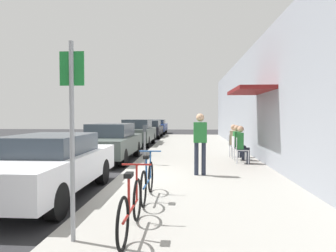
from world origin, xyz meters
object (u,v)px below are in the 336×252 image
object	(u,v)px
pedestrian_standing	(200,139)
parked_car_3	(150,129)
cafe_chair_2	(233,144)
seated_patron_2	(235,139)
street_sign	(72,125)
seated_patron_1	(238,141)
parked_car_0	(48,164)
parked_car_4	(157,126)
parked_car_2	(137,132)
parked_car_1	(110,142)
seated_patron_0	(242,143)
parking_meter	(145,142)
cafe_chair_0	(240,149)
bicycle_0	(131,208)
bicycle_1	(147,181)
cafe_chair_1	(237,146)

from	to	relation	value
pedestrian_standing	parked_car_3	bearing A→B (deg)	102.11
cafe_chair_2	seated_patron_2	size ratio (longest dim) A/B	0.67
street_sign	seated_patron_1	xyz separation A→B (m)	(3.36, 7.47, -0.82)
parked_car_0	parked_car_4	xyz separation A→B (m)	(0.00, 22.84, 0.01)
parked_car_2	parked_car_3	world-z (taller)	parked_car_2
parked_car_1	seated_patron_0	xyz separation A→B (m)	(4.86, -1.04, 0.07)
parked_car_1	seated_patron_1	bearing A→B (deg)	-2.84
parked_car_0	parking_meter	xyz separation A→B (m)	(1.55, 3.79, 0.18)
parked_car_4	seated_patron_2	size ratio (longest dim) A/B	3.41
parked_car_1	parked_car_4	size ratio (longest dim) A/B	1.00
cafe_chair_0	parked_car_0	bearing A→B (deg)	-138.73
seated_patron_0	seated_patron_1	world-z (taller)	same
pedestrian_standing	cafe_chair_0	bearing A→B (deg)	55.83
parked_car_0	parking_meter	size ratio (longest dim) A/B	3.33
parked_car_3	pedestrian_standing	bearing A→B (deg)	-77.89
seated_patron_1	parking_meter	bearing A→B (deg)	-159.86
parked_car_1	cafe_chair_0	world-z (taller)	parked_car_1
seated_patron_2	parked_car_4	bearing A→B (deg)	105.96
street_sign	bicycle_0	distance (m)	1.39
parking_meter	parked_car_0	bearing A→B (deg)	-112.24
bicycle_1	seated_patron_1	world-z (taller)	seated_patron_1
parked_car_4	street_sign	xyz separation A→B (m)	(1.50, -25.31, 0.92)
parked_car_4	bicycle_0	world-z (taller)	parked_car_4
pedestrian_standing	parked_car_1	bearing A→B (deg)	136.23
bicycle_1	parked_car_4	bearing A→B (deg)	95.42
cafe_chair_0	pedestrian_standing	size ratio (longest dim) A/B	0.51
cafe_chair_1	cafe_chair_2	xyz separation A→B (m)	(0.00, 0.85, 0.00)
parked_car_2	seated_patron_1	size ratio (longest dim) A/B	3.41
parked_car_0	parked_car_1	world-z (taller)	parked_car_1
parked_car_0	bicycle_0	xyz separation A→B (m)	(2.21, -2.17, -0.23)
parking_meter	bicycle_1	distance (m)	4.28
street_sign	bicycle_1	xyz separation A→B (m)	(0.71, 2.04, -1.16)
cafe_chair_2	street_sign	bearing A→B (deg)	-111.70
parked_car_4	cafe_chair_2	bearing A→B (deg)	-74.20
parked_car_3	bicycle_0	bearing A→B (deg)	-83.61
parked_car_1	parking_meter	world-z (taller)	parked_car_1
parked_car_2	cafe_chair_1	size ratio (longest dim) A/B	5.06
seated_patron_2	parked_car_0	bearing A→B (deg)	-129.84
street_sign	seated_patron_1	world-z (taller)	street_sign
street_sign	pedestrian_standing	bearing A→B (deg)	67.88
bicycle_0	cafe_chair_2	world-z (taller)	bicycle_0
parked_car_3	cafe_chair_1	distance (m)	13.48
parking_meter	seated_patron_0	bearing A→B (deg)	7.13
parked_car_3	pedestrian_standing	distance (m)	15.90
parked_car_0	street_sign	size ratio (longest dim) A/B	1.69
street_sign	cafe_chair_1	bearing A→B (deg)	66.14
parking_meter	cafe_chair_0	bearing A→B (deg)	7.45
parked_car_2	seated_patron_0	xyz separation A→B (m)	(4.86, -7.23, 0.04)
parked_car_3	seated_patron_2	distance (m)	12.73
parked_car_1	cafe_chair_2	size ratio (longest dim) A/B	5.06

